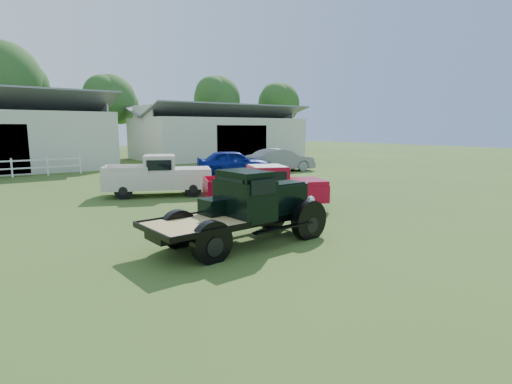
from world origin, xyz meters
TOP-DOWN VIEW (x-y plane):
  - ground at (0.00, 0.00)m, footprint 120.00×120.00m
  - shed_right at (14.00, 27.00)m, footprint 16.80×9.20m
  - tree_b at (-4.00, 34.00)m, footprint 6.90×6.90m
  - tree_c at (5.00, 33.00)m, footprint 5.40×5.40m
  - tree_d at (18.00, 34.00)m, footprint 6.00×6.00m
  - tree_e at (26.00, 32.00)m, footprint 5.70×5.70m
  - vintage_flatbed at (-1.36, -0.33)m, footprint 5.05×2.27m
  - red_pickup at (1.77, 2.81)m, footprint 4.99×3.42m
  - white_pickup at (-0.17, 8.34)m, footprint 5.26×3.75m
  - misc_car_blue at (6.91, 13.02)m, footprint 5.21×3.69m
  - misc_car_grey at (10.88, 13.02)m, footprint 5.08×2.63m

SIDE VIEW (x-z plane):
  - ground at x=0.00m, z-range 0.00..0.00m
  - misc_car_grey at x=10.88m, z-range 0.00..1.59m
  - misc_car_blue at x=6.91m, z-range 0.00..1.65m
  - red_pickup at x=1.77m, z-range 0.00..1.70m
  - white_pickup at x=-0.17m, z-range 0.00..1.81m
  - vintage_flatbed at x=-1.36m, z-range 0.00..1.95m
  - shed_right at x=14.00m, z-range 0.00..5.20m
  - tree_c at x=5.00m, z-range 0.00..9.00m
  - tree_e at x=26.00m, z-range 0.00..9.50m
  - tree_d at x=18.00m, z-range 0.00..10.00m
  - tree_b at x=-4.00m, z-range 0.00..11.50m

